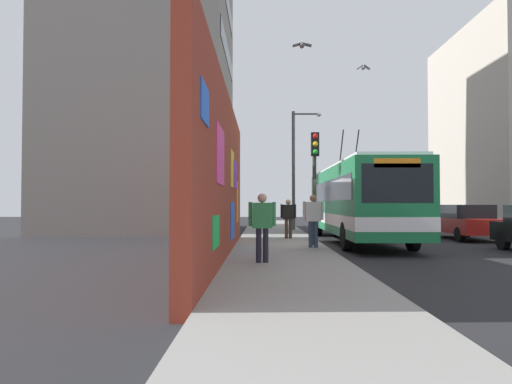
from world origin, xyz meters
The scene contains 12 objects.
ground_plane centered at (0.00, 0.00, 0.00)m, with size 80.00×80.00×0.00m, color #232326.
sidewalk_slab centered at (0.00, 1.60, 0.07)m, with size 48.00×3.20×0.15m, color gray.
graffiti_wall centered at (-4.01, 3.35, 2.38)m, with size 13.97×0.32×4.77m.
building_far_left centered at (10.66, 9.20, 10.94)m, with size 10.98×9.71×21.88m.
city_bus centered at (2.47, -1.80, 1.79)m, with size 11.90×2.56×4.99m.
parked_car_red centered at (4.07, -7.00, 0.84)m, with size 4.89×1.94×1.58m.
pedestrian_midblock centered at (2.46, 1.11, 1.12)m, with size 0.22×0.67×1.66m.
pedestrian_near_wall centered at (-5.66, 2.24, 1.17)m, with size 0.23×0.69×1.73m.
pedestrian_at_curb centered at (-1.64, 0.51, 1.21)m, with size 0.24×0.70×1.78m.
traffic_light centered at (-0.76, 0.35, 2.87)m, with size 0.49×0.28×4.04m.
street_lamp centered at (8.80, 0.27, 4.00)m, with size 0.44×1.68×6.72m.
flying_pigeons centered at (-1.52, -0.35, 6.61)m, with size 5.11×3.38×0.94m.
Camera 1 is at (-17.22, 2.25, 1.62)m, focal length 32.34 mm.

